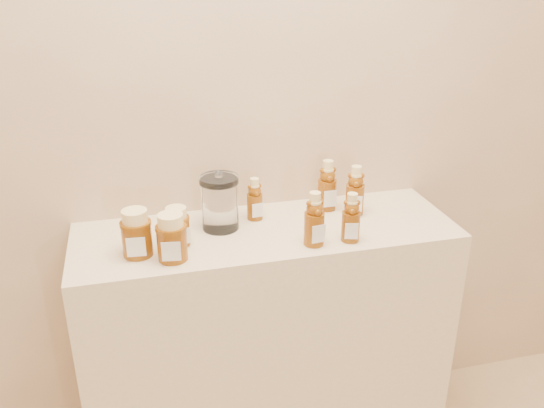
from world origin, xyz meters
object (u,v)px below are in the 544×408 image
object	(u,v)px
display_table	(267,346)
bear_bottle_back_left	(255,196)
glass_canister	(220,200)
bear_bottle_front_left	(314,215)
honey_jar_left	(136,233)

from	to	relation	value
display_table	bear_bottle_back_left	bearing A→B (deg)	101.52
glass_canister	bear_bottle_back_left	bearing A→B (deg)	18.48
display_table	bear_bottle_front_left	xyz separation A→B (m)	(0.11, -0.13, 0.54)
honey_jar_left	glass_canister	xyz separation A→B (m)	(0.26, 0.12, 0.02)
display_table	bear_bottle_back_left	xyz separation A→B (m)	(-0.02, 0.09, 0.53)
bear_bottle_back_left	glass_canister	world-z (taller)	glass_canister
bear_bottle_front_left	honey_jar_left	world-z (taller)	bear_bottle_front_left
bear_bottle_back_left	glass_canister	distance (m)	0.13
bear_bottle_back_left	honey_jar_left	bearing A→B (deg)	-164.83
display_table	glass_canister	world-z (taller)	glass_canister
display_table	honey_jar_left	bearing A→B (deg)	-170.55
display_table	bear_bottle_front_left	world-z (taller)	bear_bottle_front_left
bear_bottle_back_left	glass_canister	bearing A→B (deg)	-168.67
honey_jar_left	glass_canister	size ratio (longest dim) A/B	0.75
display_table	bear_bottle_back_left	size ratio (longest dim) A/B	7.55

